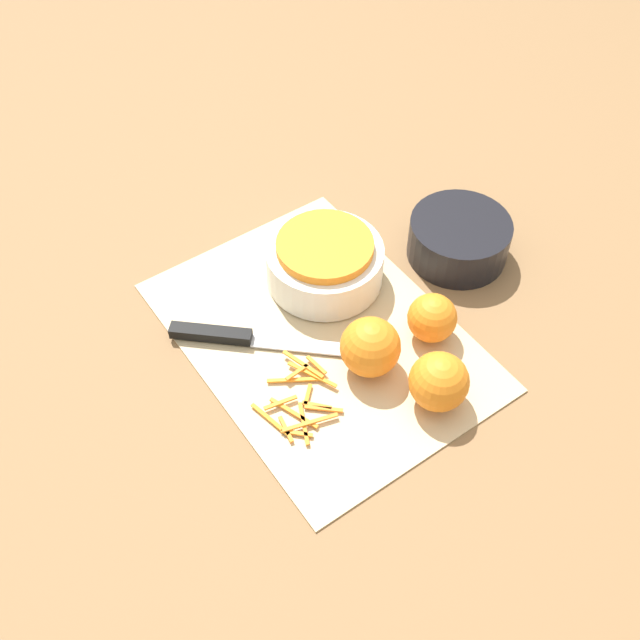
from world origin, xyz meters
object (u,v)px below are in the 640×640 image
at_px(bowl_speckled, 325,261).
at_px(orange_right, 370,347).
at_px(orange_left, 432,318).
at_px(knife, 231,336).
at_px(bowl_dark, 459,239).
at_px(orange_back, 439,382).

height_order(bowl_speckled, orange_right, orange_right).
bearing_deg(orange_left, orange_right, -93.03).
xyz_separation_m(bowl_speckled, orange_right, (0.17, -0.04, 0.00)).
distance_m(bowl_speckled, knife, 0.18).
distance_m(knife, orange_right, 0.20).
relative_size(bowl_speckled, bowl_dark, 1.12).
bearing_deg(orange_right, orange_left, 86.97).
distance_m(orange_left, orange_back, 0.11).
distance_m(bowl_dark, orange_left, 0.17).
distance_m(knife, orange_left, 0.28).
height_order(knife, orange_right, orange_right).
height_order(bowl_dark, orange_right, orange_right).
relative_size(bowl_dark, orange_left, 2.22).
height_order(bowl_speckled, orange_left, bowl_speckled).
bearing_deg(orange_right, orange_back, 22.31).
height_order(orange_left, orange_back, orange_back).
bearing_deg(orange_back, knife, -144.93).
relative_size(bowl_speckled, orange_right, 2.11).
bearing_deg(bowl_dark, bowl_speckled, -109.63).
xyz_separation_m(bowl_dark, orange_right, (0.09, -0.24, 0.01)).
relative_size(orange_right, orange_back, 1.04).
relative_size(knife, orange_back, 2.68).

